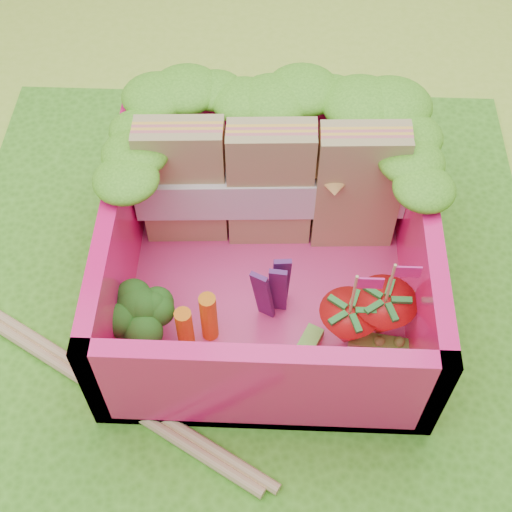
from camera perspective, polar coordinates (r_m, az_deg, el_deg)
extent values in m
plane|color=#B0DB3D|center=(3.18, -0.91, -2.99)|extent=(14.00, 14.00, 0.00)
cube|color=#4A9B23|center=(3.17, -0.91, -2.84)|extent=(2.60, 2.60, 0.03)
cube|color=#DE387F|center=(3.13, 0.92, -2.46)|extent=(1.30, 1.30, 0.05)
cube|color=#FF1570|center=(3.33, 1.29, 8.79)|extent=(1.30, 0.07, 0.55)
cube|color=#FF1570|center=(2.61, 0.58, -10.66)|extent=(1.30, 0.07, 0.55)
cube|color=#FF1570|center=(3.00, -10.86, 0.62)|extent=(0.07, 1.30, 0.55)
cube|color=#FF1570|center=(2.99, 12.85, -0.12)|extent=(0.07, 1.30, 0.55)
ellipsoid|color=#398C19|center=(3.12, -8.06, 12.82)|extent=(0.30, 0.30, 0.11)
ellipsoid|color=#398C19|center=(3.10, -5.73, 12.83)|extent=(0.30, 0.30, 0.11)
ellipsoid|color=#398C19|center=(3.09, -3.37, 12.81)|extent=(0.30, 0.30, 0.11)
ellipsoid|color=#398C19|center=(3.08, -0.99, 12.77)|extent=(0.30, 0.30, 0.11)
ellipsoid|color=#398C19|center=(3.08, 1.39, 12.71)|extent=(0.30, 0.30, 0.11)
ellipsoid|color=#398C19|center=(3.08, 3.77, 12.62)|extent=(0.30, 0.30, 0.11)
ellipsoid|color=#398C19|center=(3.09, 6.15, 12.52)|extent=(0.30, 0.30, 0.11)
ellipsoid|color=#398C19|center=(3.10, 8.51, 12.40)|extent=(0.30, 0.30, 0.11)
ellipsoid|color=#398C19|center=(3.12, 10.84, 12.25)|extent=(0.30, 0.30, 0.11)
ellipsoid|color=#398C19|center=(2.80, -10.89, 6.32)|extent=(0.27, 0.27, 0.10)
ellipsoid|color=#398C19|center=(2.89, -10.47, 8.37)|extent=(0.27, 0.27, 0.10)
ellipsoid|color=#398C19|center=(2.99, -10.07, 10.29)|extent=(0.27, 0.27, 0.10)
ellipsoid|color=#398C19|center=(2.79, 13.18, 5.58)|extent=(0.27, 0.27, 0.10)
ellipsoid|color=#398C19|center=(2.89, 12.91, 7.66)|extent=(0.27, 0.27, 0.10)
ellipsoid|color=#398C19|center=(2.98, 12.66, 9.60)|extent=(0.27, 0.27, 0.10)
cube|color=tan|center=(3.06, -5.80, 5.90)|extent=(0.37, 0.17, 0.64)
cube|color=tan|center=(3.04, 1.17, 5.72)|extent=(0.37, 0.17, 0.64)
cube|color=tan|center=(3.06, 8.14, 5.46)|extent=(0.37, 0.17, 0.64)
cube|color=white|center=(3.06, 1.16, 5.33)|extent=(1.16, 0.22, 0.20)
cylinder|color=#5F8F45|center=(2.95, -8.97, -5.46)|extent=(0.12, 0.12, 0.14)
ellipsoid|color=#1D5115|center=(2.84, -9.30, -4.12)|extent=(0.33, 0.33, 0.12)
cylinder|color=orange|center=(2.86, -5.71, -5.85)|extent=(0.07, 0.07, 0.24)
cylinder|color=orange|center=(2.87, -3.80, -4.88)|extent=(0.07, 0.07, 0.27)
cube|color=#491751|center=(2.85, 0.56, -3.18)|extent=(0.07, 0.05, 0.38)
cube|color=#491751|center=(2.86, 1.78, -2.76)|extent=(0.07, 0.03, 0.38)
cube|color=#491751|center=(2.89, 2.00, -1.95)|extent=(0.07, 0.03, 0.38)
cone|color=red|center=(2.88, 7.28, -5.70)|extent=(0.24, 0.24, 0.24)
cylinder|color=#D0BB75|center=(2.67, 7.80, -3.09)|extent=(0.01, 0.01, 0.24)
cube|color=#DF258B|center=(2.61, 9.09, -2.16)|extent=(0.10, 0.01, 0.06)
cone|color=red|center=(2.91, 9.97, -4.90)|extent=(0.25, 0.25, 0.25)
cylinder|color=#D0BB75|center=(2.71, 10.70, -2.18)|extent=(0.01, 0.01, 0.24)
cube|color=#DF258B|center=(2.65, 12.02, -1.24)|extent=(0.10, 0.01, 0.06)
cube|color=#61B639|center=(3.08, 10.23, -3.53)|extent=(0.33, 0.11, 0.05)
cube|color=#61B639|center=(2.97, 10.51, -7.07)|extent=(0.33, 0.12, 0.05)
cube|color=#61B639|center=(2.90, 3.52, -8.28)|extent=(0.20, 0.32, 0.05)
cube|color=tan|center=(3.15, -18.45, -6.37)|extent=(2.11, 1.24, 0.05)
cube|color=tan|center=(3.14, -17.43, -6.18)|extent=(2.11, 1.24, 0.05)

